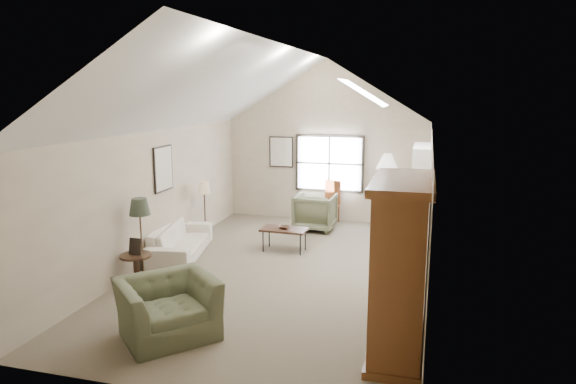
% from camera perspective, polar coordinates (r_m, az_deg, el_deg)
% --- Properties ---
extents(room_shell, '(5.01, 8.01, 4.00)m').
position_cam_1_polar(room_shell, '(8.86, -0.69, 11.06)').
color(room_shell, '#6F614F').
rests_on(room_shell, ground).
extents(window, '(1.72, 0.08, 1.42)m').
position_cam_1_polar(window, '(12.82, 4.62, 3.18)').
color(window, black).
rests_on(window, room_shell).
extents(skylight, '(0.80, 1.20, 0.52)m').
position_cam_1_polar(skylight, '(9.48, 8.56, 11.02)').
color(skylight, white).
rests_on(skylight, room_shell).
extents(wall_art, '(1.97, 3.71, 0.88)m').
position_cam_1_polar(wall_art, '(11.41, -7.11, 3.55)').
color(wall_art, black).
rests_on(wall_art, room_shell).
extents(armoire, '(0.60, 1.50, 2.20)m').
position_cam_1_polar(armoire, '(6.48, 12.32, -8.25)').
color(armoire, brown).
rests_on(armoire, ground).
extents(tv_alcove, '(0.32, 1.30, 2.10)m').
position_cam_1_polar(tv_alcove, '(10.33, 14.43, -0.78)').
color(tv_alcove, white).
rests_on(tv_alcove, ground).
extents(media_console, '(0.34, 1.18, 0.60)m').
position_cam_1_polar(media_console, '(10.53, 14.09, -5.30)').
color(media_console, '#382316').
rests_on(media_console, ground).
extents(tv_panel, '(0.05, 0.90, 0.55)m').
position_cam_1_polar(tv_panel, '(10.38, 14.25, -2.01)').
color(tv_panel, black).
rests_on(tv_panel, media_console).
extents(sofa, '(1.23, 2.25, 0.62)m').
position_cam_1_polar(sofa, '(10.42, -11.89, -5.32)').
color(sofa, white).
rests_on(sofa, ground).
extents(armchair_near, '(1.60, 1.61, 0.79)m').
position_cam_1_polar(armchair_near, '(7.17, -13.21, -12.43)').
color(armchair_near, '#515A3F').
rests_on(armchair_near, ground).
extents(armchair_far, '(0.92, 0.95, 0.85)m').
position_cam_1_polar(armchair_far, '(12.09, 3.04, -2.23)').
color(armchair_far, '#616144').
rests_on(armchair_far, ground).
extents(coffee_table, '(0.95, 0.55, 0.47)m').
position_cam_1_polar(coffee_table, '(10.52, -0.41, -5.33)').
color(coffee_table, '#372116').
rests_on(coffee_table, ground).
extents(bowl, '(0.23, 0.23, 0.05)m').
position_cam_1_polar(bowl, '(10.45, -0.41, -3.94)').
color(bowl, '#381F17').
rests_on(bowl, coffee_table).
extents(side_table, '(0.63, 0.63, 0.53)m').
position_cam_1_polar(side_table, '(9.11, -16.47, -8.27)').
color(side_table, '#3D2819').
rests_on(side_table, ground).
extents(side_chair, '(0.48, 0.48, 1.04)m').
position_cam_1_polar(side_chair, '(12.71, 4.67, -1.15)').
color(side_chair, brown).
rests_on(side_chair, ground).
extents(tripod_lamp, '(0.62, 0.62, 1.80)m').
position_cam_1_polar(tripod_lamp, '(12.47, 10.87, 0.22)').
color(tripod_lamp, white).
rests_on(tripod_lamp, ground).
extents(dark_lamp, '(0.42, 0.42, 1.48)m').
position_cam_1_polar(dark_lamp, '(9.13, -15.98, -5.07)').
color(dark_lamp, '#252C1F').
rests_on(dark_lamp, ground).
extents(tan_lamp, '(0.31, 0.31, 1.33)m').
position_cam_1_polar(tan_lamp, '(11.37, -9.22, -1.98)').
color(tan_lamp, tan).
rests_on(tan_lamp, ground).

